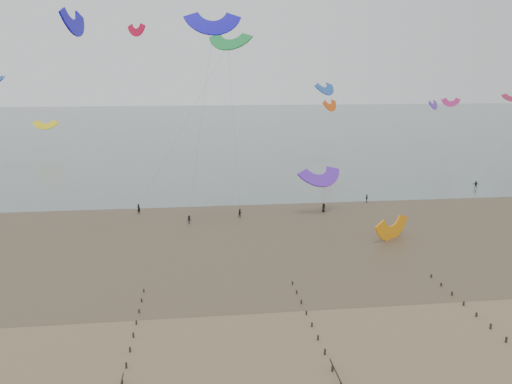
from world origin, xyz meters
TOP-DOWN VIEW (x-y plane):
  - ground at (0.00, 0.00)m, footprint 500.00×500.00m
  - sea_and_shore at (-4.08, 34.40)m, footprint 500.00×665.00m
  - kitesurfer_lead at (-18.19, 46.44)m, footprint 0.82×0.74m
  - kitesurfers at (17.10, 47.97)m, footprint 132.15×21.00m
  - grounded_kite at (22.77, 27.17)m, footprint 8.80×8.40m
  - kites_airborne at (-17.46, 84.56)m, footprint 232.21×112.80m

SIDE VIEW (x-z plane):
  - ground at x=0.00m, z-range 0.00..0.00m
  - grounded_kite at x=22.77m, z-range -1.91..1.91m
  - sea_and_shore at x=-4.08m, z-range -0.01..0.02m
  - kitesurfers at x=17.10m, z-range -0.13..1.76m
  - kitesurfer_lead at x=-18.19m, z-range 0.00..1.88m
  - kites_airborne at x=-17.46m, z-range -0.05..42.30m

